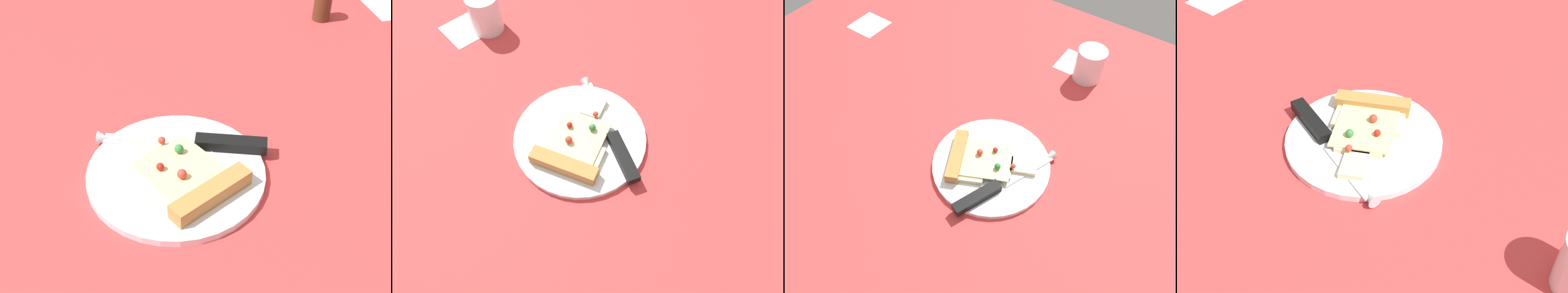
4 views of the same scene
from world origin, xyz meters
TOP-DOWN VIEW (x-y plane):
  - ground_plane at (-0.02, -0.00)cm, footprint 140.68×140.68cm
  - plate at (9.03, -8.39)cm, footprint 24.01×24.01cm
  - pizza_slice at (7.92, -6.07)cm, footprint 14.89×19.06cm
  - knife at (4.81, -12.55)cm, footprint 23.13×10.65cm

SIDE VIEW (x-z plane):
  - ground_plane at x=-0.02cm, z-range -3.00..0.00cm
  - plate at x=9.03cm, z-range 0.00..1.05cm
  - knife at x=4.81cm, z-range 0.43..2.88cm
  - pizza_slice at x=7.92cm, z-range 0.55..3.15cm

